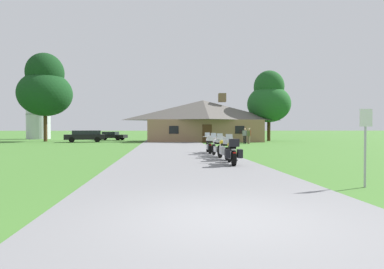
# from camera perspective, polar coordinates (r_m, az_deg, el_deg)

# --- Properties ---
(ground_plane) EXTENTS (500.00, 500.00, 0.00)m
(ground_plane) POSITION_cam_1_polar(r_m,az_deg,el_deg) (25.50, -2.93, -2.58)
(ground_plane) COLOR #42752D
(asphalt_driveway) EXTENTS (6.40, 80.00, 0.06)m
(asphalt_driveway) POSITION_cam_1_polar(r_m,az_deg,el_deg) (23.51, -2.73, -2.81)
(asphalt_driveway) COLOR slate
(asphalt_driveway) RESTS_ON ground
(motorcycle_yellow_nearest_to_camera) EXTENTS (0.81, 2.08, 1.30)m
(motorcycle_yellow_nearest_to_camera) POSITION_cam_1_polar(r_m,az_deg,el_deg) (14.03, 7.13, -3.04)
(motorcycle_yellow_nearest_to_camera) COLOR black
(motorcycle_yellow_nearest_to_camera) RESTS_ON asphalt_driveway
(motorcycle_yellow_second_in_row) EXTENTS (0.81, 2.08, 1.30)m
(motorcycle_yellow_second_in_row) POSITION_cam_1_polar(r_m,az_deg,el_deg) (16.32, 5.85, -2.47)
(motorcycle_yellow_second_in_row) COLOR black
(motorcycle_yellow_second_in_row) RESTS_ON asphalt_driveway
(motorcycle_white_third_in_row) EXTENTS (0.66, 2.08, 1.30)m
(motorcycle_white_third_in_row) POSITION_cam_1_polar(r_m,az_deg,el_deg) (18.23, 4.52, -2.07)
(motorcycle_white_third_in_row) COLOR black
(motorcycle_white_third_in_row) RESTS_ON asphalt_driveway
(motorcycle_white_farthest_in_row) EXTENTS (0.66, 2.08, 1.30)m
(motorcycle_white_farthest_in_row) POSITION_cam_1_polar(r_m,az_deg,el_deg) (20.45, 3.02, -1.74)
(motorcycle_white_farthest_in_row) COLOR black
(motorcycle_white_farthest_in_row) RESTS_ON asphalt_driveway
(stone_lodge) EXTENTS (14.63, 8.01, 6.15)m
(stone_lodge) POSITION_cam_1_polar(r_m,az_deg,el_deg) (41.28, 1.96, 2.55)
(stone_lodge) COLOR #896B4C
(stone_lodge) RESTS_ON ground
(bystander_olive_shirt_near_lodge) EXTENTS (0.32, 0.53, 1.69)m
(bystander_olive_shirt_near_lodge) POSITION_cam_1_polar(r_m,az_deg,el_deg) (34.74, 9.97, -0.07)
(bystander_olive_shirt_near_lodge) COLOR #75664C
(bystander_olive_shirt_near_lodge) RESTS_ON ground
(bystander_red_shirt_beside_signpost) EXTENTS (0.38, 0.48, 1.67)m
(bystander_red_shirt_beside_signpost) POSITION_cam_1_polar(r_m,az_deg,el_deg) (36.35, 10.04, -0.05)
(bystander_red_shirt_beside_signpost) COLOR #75664C
(bystander_red_shirt_beside_signpost) RESTS_ON ground
(bystander_gray_shirt_by_tree) EXTENTS (0.52, 0.33, 1.67)m
(bystander_gray_shirt_by_tree) POSITION_cam_1_polar(r_m,az_deg,el_deg) (34.96, 9.33, -0.09)
(bystander_gray_shirt_by_tree) COLOR black
(bystander_gray_shirt_by_tree) RESTS_ON ground
(metal_signpost_roadside) EXTENTS (0.36, 0.06, 2.14)m
(metal_signpost_roadside) POSITION_cam_1_polar(r_m,az_deg,el_deg) (9.95, 28.32, -0.54)
(metal_signpost_roadside) COLOR #9EA0A5
(metal_signpost_roadside) RESTS_ON ground
(tree_left_far) EXTENTS (6.57, 6.57, 11.09)m
(tree_left_far) POSITION_cam_1_polar(r_m,az_deg,el_deg) (44.80, -24.53, 7.56)
(tree_left_far) COLOR #422D19
(tree_left_far) RESTS_ON ground
(tree_right_of_lodge) EXTENTS (5.67, 5.67, 9.27)m
(tree_right_of_lodge) POSITION_cam_1_polar(r_m,az_deg,el_deg) (43.94, 13.44, 6.15)
(tree_right_of_lodge) COLOR #422D19
(tree_right_of_lodge) RESTS_ON ground
(metal_silo_distant) EXTENTS (3.64, 3.64, 8.58)m
(metal_silo_distant) POSITION_cam_1_polar(r_m,az_deg,el_deg) (56.15, -25.52, 3.67)
(metal_silo_distant) COLOR #B2B7BC
(metal_silo_distant) RESTS_ON ground
(parked_black_suv_far_left) EXTENTS (4.91, 2.90, 1.40)m
(parked_black_suv_far_left) POSITION_cam_1_polar(r_m,az_deg,el_deg) (40.61, -18.37, -0.20)
(parked_black_suv_far_left) COLOR black
(parked_black_suv_far_left) RESTS_ON ground
(parked_black_sedan_far_left) EXTENTS (4.51, 2.77, 1.20)m
(parked_black_sedan_far_left) POSITION_cam_1_polar(r_m,az_deg,el_deg) (46.68, -14.12, -0.19)
(parked_black_sedan_far_left) COLOR black
(parked_black_sedan_far_left) RESTS_ON ground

